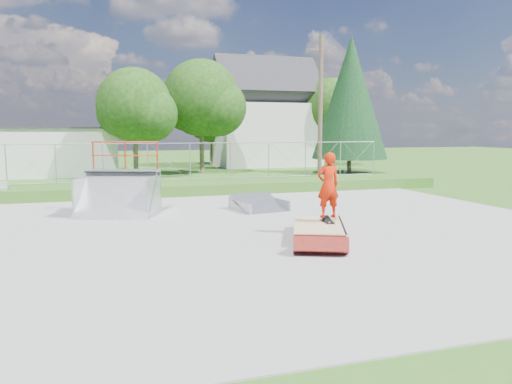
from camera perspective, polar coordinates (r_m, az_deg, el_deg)
ground at (r=14.19m, az=0.02°, el=-4.67°), size 120.00×120.00×0.00m
concrete_pad at (r=14.19m, az=0.02°, el=-4.59°), size 20.00×16.00×0.04m
grass_berm at (r=23.28m, az=-7.08°, el=0.50°), size 24.00×3.00×0.50m
grind_box at (r=13.51m, az=7.15°, el=-4.47°), size 2.22×2.94×0.39m
quarter_pipe at (r=17.43m, az=-15.63°, el=1.41°), size 3.07×2.84×2.50m
flat_bank_ramp at (r=17.99m, az=0.40°, el=-1.36°), size 1.95×2.04×0.51m
skateboard at (r=13.83m, az=8.17°, el=-3.20°), size 0.37×0.82×0.13m
skater at (r=13.70m, az=8.24°, el=0.47°), size 0.66×0.43×1.78m
chain_link_fence at (r=24.16m, az=-7.55°, el=3.47°), size 20.00×0.06×1.80m
utility_building_flat at (r=35.47m, az=-23.80°, el=4.22°), size 10.00×6.00×3.00m
gable_house at (r=41.42m, az=1.01°, el=8.36°), size 8.40×6.08×8.94m
utility_pole at (r=27.85m, az=7.37°, el=9.29°), size 0.24×0.24×8.00m
tree_left_near at (r=31.20m, az=-13.25°, el=9.35°), size 4.76×4.48×6.65m
tree_center at (r=33.84m, az=-5.74°, el=10.34°), size 5.44×5.12×7.60m
tree_right_far at (r=41.45m, az=9.00°, el=9.26°), size 5.10×4.80×7.12m
tree_back_mid at (r=42.17m, az=-4.74°, el=8.04°), size 4.08×3.84×5.70m
conifer_tree at (r=34.38m, az=10.75°, el=10.54°), size 5.04×5.04×9.10m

